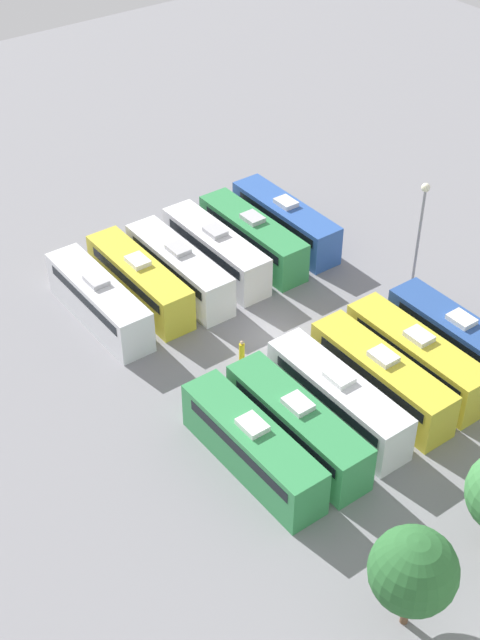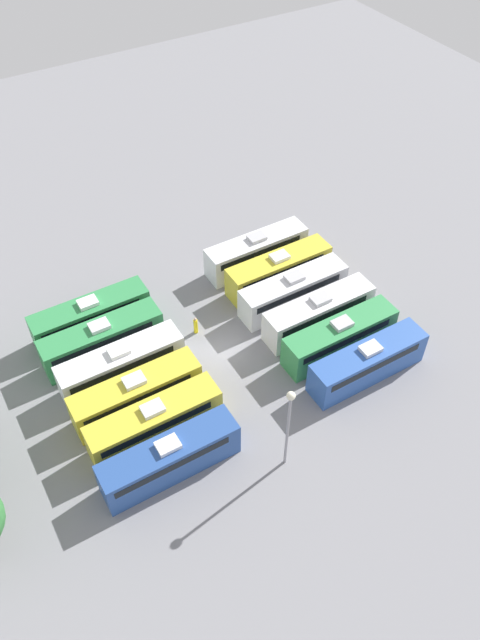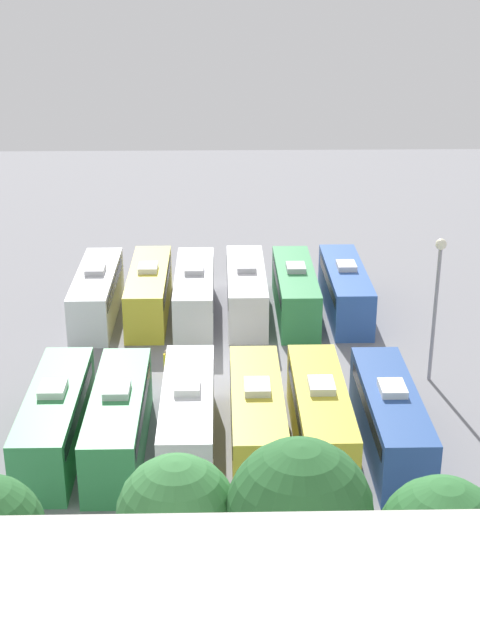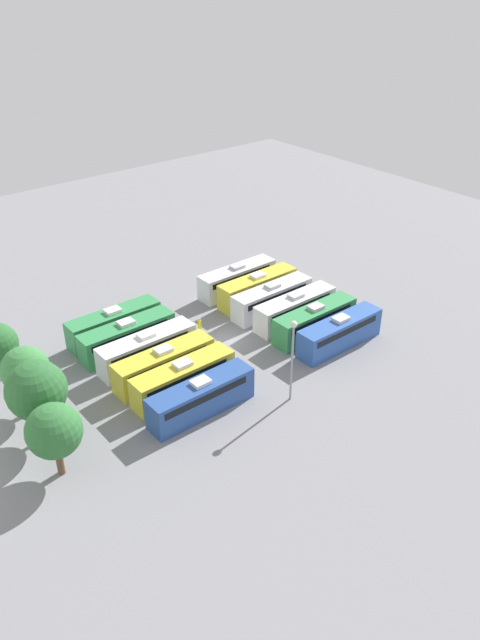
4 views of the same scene
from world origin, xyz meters
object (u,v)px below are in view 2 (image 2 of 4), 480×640
Objects in this scene: bus_0 at (367,362)px; bus_7 at (154,421)px; bus_2 at (319,312)px; bus_9 at (121,364)px; bus_11 at (91,316)px; bus_10 at (102,339)px; bus_3 at (293,290)px; bus_6 at (169,458)px; bus_4 at (279,270)px; bus_8 at (136,393)px; light_pole at (289,418)px; bus_1 at (340,337)px; bus_5 at (256,251)px; worker_person at (196,326)px.

bus_7 is at bearing 78.52° from bus_0.
bus_0 and bus_2 have the same top height.
bus_11 is at bearing 1.07° from bus_9.
bus_10 is (9.54, 0.23, 0.00)m from bus_7.
bus_3 and bus_11 have the same top height.
bus_2 and bus_6 have the same top height.
bus_4 is 17.08m from bus_10.
bus_0 is 1.00× the size of bus_4.
bus_6 and bus_8 have the same top height.
bus_2 is 14.47m from light_pole.
bus_2 is 6.30m from bus_4.
bus_1 and bus_5 have the same top height.
bus_5 is (12.80, 0.13, 0.00)m from bus_1.
bus_9 is at bearing 78.97° from bus_2.
bus_6 is at bearing 100.35° from bus_1.
bus_1 is 9.47m from bus_4.
bus_6 is 8.99m from light_pole.
light_pole is (-3.57, -7.31, 3.83)m from bus_6.
bus_8 is 1.00× the size of bus_10.
bus_1 is 1.00× the size of bus_11.
bus_9 is 3.27m from bus_10.
bus_8 is 3.27m from bus_9.
bus_3 reaches higher than worker_person.
light_pole is at bearing 153.79° from bus_5.
bus_5 and bus_8 have the same top height.
bus_11 is (15.96, 16.96, 0.00)m from bus_0.
bus_4 is 1.00× the size of bus_5.
bus_2 is at bearing -69.92° from bus_6.
bus_0 is at bearing -110.78° from bus_8.
worker_person is at bearing 81.58° from bus_3.
bus_6 is (-3.11, 17.03, 0.00)m from bus_1.
worker_person is 0.21× the size of light_pole.
light_pole reaches higher than bus_10.
bus_8 is at bearing 177.22° from bus_9.
bus_7 is at bearing -178.64° from bus_10.
light_pole reaches higher than bus_11.
bus_8 is (-6.30, 16.94, 0.00)m from bus_4.
bus_1 reaches higher than worker_person.
bus_8 is at bearing 121.95° from worker_person.
bus_10 is at bearing 60.13° from bus_1.
bus_2 is 19.35m from bus_11.
bus_7 is at bearing -6.68° from bus_6.
bus_4 is 17.20m from bus_11.
bus_2 is at bearing -116.44° from worker_person.
bus_7 is 1.00× the size of bus_9.
bus_6 is (0.17, 17.30, 0.00)m from bus_0.
bus_0 and bus_11 have the same top height.
bus_0 and bus_1 have the same top height.
bus_9 and bus_10 have the same top height.
worker_person is at bearing -1.89° from light_pole.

